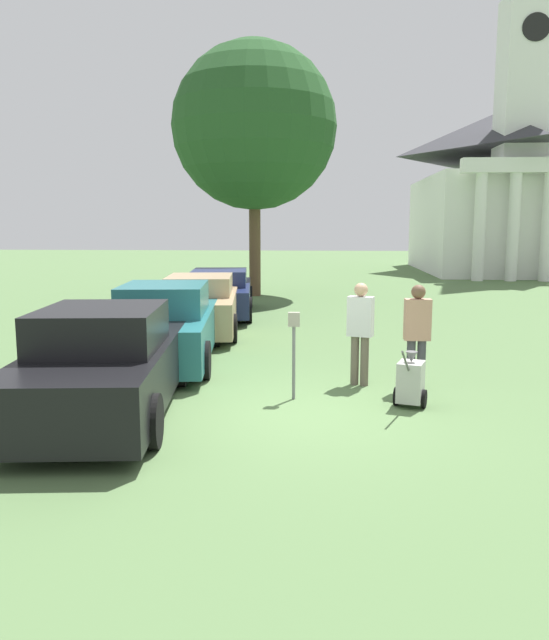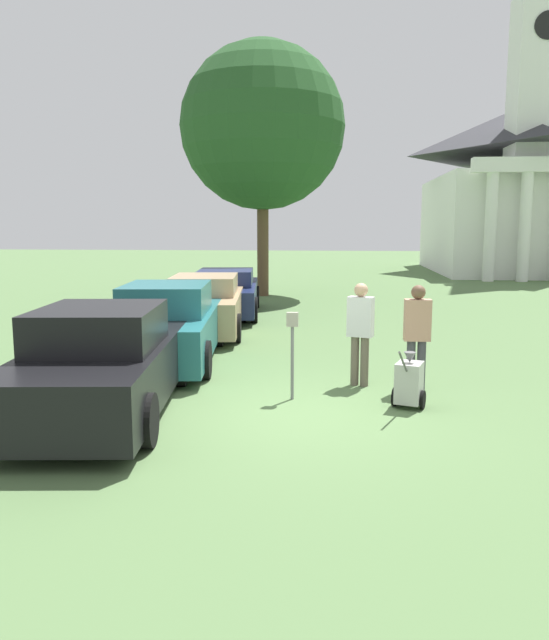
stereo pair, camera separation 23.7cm
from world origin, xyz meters
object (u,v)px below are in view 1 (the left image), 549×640
object	(u,v)px
parked_car_teal	(166,326)
parked_car_navy	(220,293)
parked_car_black	(106,365)
person_supervisor	(417,331)
parked_car_tan	(201,305)
church	(498,178)
person_worker	(360,327)
equipment_cart	(411,382)
parking_meter	(294,339)

from	to	relation	value
parked_car_teal	parked_car_navy	distance (m)	6.62
parked_car_black	person_supervisor	size ratio (longest dim) A/B	2.82
parked_car_tan	church	size ratio (longest dim) A/B	0.24
person_worker	equipment_cart	distance (m)	1.54
parking_meter	equipment_cart	distance (m)	1.87
parked_car_tan	person_worker	bearing A→B (deg)	-60.30
parked_car_black	parked_car_navy	xyz separation A→B (m)	(-0.00, 10.12, -0.06)
parked_car_black	equipment_cart	bearing A→B (deg)	2.65
parked_car_navy	person_worker	size ratio (longest dim) A/B	3.03
parked_car_black	person_supervisor	distance (m)	4.92
parked_car_teal	parking_meter	world-z (taller)	parked_car_teal
parked_car_black	equipment_cart	world-z (taller)	parked_car_black
parked_car_teal	person_supervisor	world-z (taller)	person_supervisor
parked_car_black	parked_car_navy	size ratio (longest dim) A/B	0.93
parked_car_black	church	bearing A→B (deg)	59.52
parking_meter	parked_car_navy	bearing A→B (deg)	106.17
parking_meter	church	xyz separation A→B (m)	(10.49, 28.20, 4.45)
parked_car_tan	parked_car_navy	xyz separation A→B (m)	(0.00, 3.04, -0.02)
equipment_cart	parking_meter	bearing A→B (deg)	-171.14
parked_car_tan	equipment_cart	bearing A→B (deg)	-61.57
parked_car_black	parked_car_tan	size ratio (longest dim) A/B	0.94
parked_car_tan	parking_meter	size ratio (longest dim) A/B	3.82
parked_car_teal	equipment_cart	xyz separation A→B (m)	(4.42, -2.81, -0.34)
parked_car_black	person_worker	distance (m)	4.21
person_supervisor	equipment_cart	xyz separation A→B (m)	(-0.21, -0.94, -0.62)
parked_car_tan	person_worker	xyz separation A→B (m)	(3.73, -5.15, 0.31)
parking_meter	parked_car_tan	bearing A→B (deg)	113.47
parked_car_teal	church	bearing A→B (deg)	56.66
person_supervisor	church	bearing A→B (deg)	-108.40
person_worker	parked_car_navy	bearing A→B (deg)	-46.93
parking_meter	equipment_cart	xyz separation A→B (m)	(1.76, -0.28, -0.57)
parked_car_tan	person_supervisor	world-z (taller)	person_supervisor
parking_meter	person_worker	xyz separation A→B (m)	(1.08, 0.96, 0.04)
parked_car_teal	person_supervisor	xyz separation A→B (m)	(4.63, -1.87, 0.28)
parked_car_teal	equipment_cart	bearing A→B (deg)	-38.67
parked_car_black	parking_meter	bearing A→B (deg)	13.81
parking_meter	person_supervisor	distance (m)	2.09
parked_car_navy	parking_meter	world-z (taller)	parked_car_navy
parked_car_navy	church	xyz separation A→B (m)	(13.15, 19.04, 4.75)
person_worker	church	size ratio (longest dim) A/B	0.08
parked_car_tan	church	bearing A→B (deg)	53.01
parked_car_navy	equipment_cart	xyz separation A→B (m)	(4.42, -9.43, -0.28)
parked_car_tan	parking_meter	world-z (taller)	parked_car_tan
parked_car_tan	parking_meter	xyz separation A→B (m)	(2.65, -6.12, 0.27)
parked_car_black	equipment_cart	distance (m)	4.48
person_supervisor	parked_car_navy	bearing A→B (deg)	-62.60
parked_car_teal	person_worker	world-z (taller)	person_worker
parked_car_black	church	distance (m)	32.33
parked_car_teal	person_worker	bearing A→B (deg)	-29.04
person_worker	church	distance (m)	29.15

